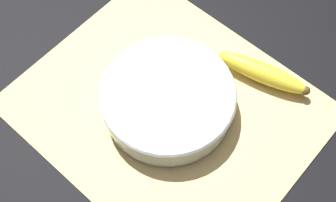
# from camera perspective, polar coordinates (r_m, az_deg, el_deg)

# --- Properties ---
(ground_plane) EXTENTS (6.00, 6.00, 0.00)m
(ground_plane) POSITION_cam_1_polar(r_m,az_deg,el_deg) (0.86, 0.00, -0.89)
(ground_plane) COLOR black
(bamboo_mat_center) EXTENTS (0.51, 0.43, 0.01)m
(bamboo_mat_center) POSITION_cam_1_polar(r_m,az_deg,el_deg) (0.86, 0.00, -0.80)
(bamboo_mat_center) COLOR #D6B775
(bamboo_mat_center) RESTS_ON ground_plane
(fruit_salad_bowl) EXTENTS (0.24, 0.24, 0.06)m
(fruit_salad_bowl) POSITION_cam_1_polar(r_m,az_deg,el_deg) (0.83, -0.04, 0.28)
(fruit_salad_bowl) COLOR silver
(fruit_salad_bowl) RESTS_ON bamboo_mat_center
(whole_banana) EXTENTS (0.18, 0.08, 0.04)m
(whole_banana) POSITION_cam_1_polar(r_m,az_deg,el_deg) (0.89, 11.47, 3.38)
(whole_banana) COLOR yellow
(whole_banana) RESTS_ON bamboo_mat_center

